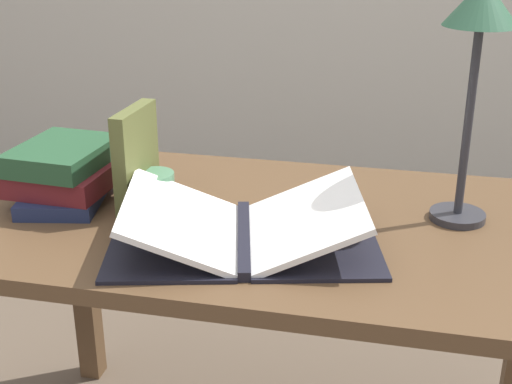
{
  "coord_description": "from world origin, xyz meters",
  "views": [
    {
      "loc": [
        0.28,
        -1.36,
        1.36
      ],
      "look_at": [
        -0.01,
        -0.05,
        0.8
      ],
      "focal_mm": 50.0,
      "sensor_mm": 36.0,
      "label": 1
    }
  ],
  "objects": [
    {
      "name": "coffee_mug",
      "position": [
        -0.25,
        -0.0,
        0.77
      ],
      "size": [
        0.11,
        0.09,
        0.08
      ],
      "rotation": [
        0.0,
        0.0,
        3.72
      ],
      "color": "#4C7F5B",
      "rests_on": "reading_desk"
    },
    {
      "name": "open_book",
      "position": [
        -0.02,
        -0.12,
        0.75
      ],
      "size": [
        0.59,
        0.45,
        0.1
      ],
      "rotation": [
        0.0,
        0.0,
        0.24
      ],
      "color": "black",
      "rests_on": "reading_desk"
    },
    {
      "name": "book_standing_upright",
      "position": [
        -0.29,
        -0.0,
        0.84
      ],
      "size": [
        0.04,
        0.17,
        0.23
      ],
      "rotation": [
        0.0,
        0.0,
        -0.05
      ],
      "color": "brown",
      "rests_on": "reading_desk"
    },
    {
      "name": "book_stack_tall",
      "position": [
        -0.46,
        0.0,
        0.79
      ],
      "size": [
        0.22,
        0.28,
        0.13
      ],
      "color": "#1E284C",
      "rests_on": "reading_desk"
    },
    {
      "name": "reading_desk",
      "position": [
        0.0,
        0.0,
        0.62
      ],
      "size": [
        1.32,
        0.73,
        0.72
      ],
      "color": "brown",
      "rests_on": "ground_plane"
    },
    {
      "name": "reading_lamp",
      "position": [
        0.4,
        0.09,
        1.12
      ],
      "size": [
        0.14,
        0.14,
        0.5
      ],
      "color": "#2D2D33",
      "rests_on": "reading_desk"
    }
  ]
}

